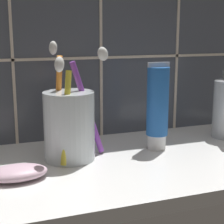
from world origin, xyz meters
The scene contains 5 objects.
sink_counter centered at (0.00, 0.00, 1.00)cm, with size 63.91×29.97×2.00cm, color white.
tile_wall_backsplash centered at (0.01, 15.23, 22.34)cm, with size 73.91×1.72×44.67cm.
toothbrush_cup centered at (-7.36, 3.28, 7.73)cm, with size 11.00×10.65×18.47cm.
toothpaste_tube centered at (7.87, 3.25, 9.37)cm, with size 3.87×3.69×14.84cm.
soap_bar centered at (-16.19, -2.56, 3.00)cm, with size 8.29×5.01×2.00cm, color #DBB2C6.
Camera 1 is at (-20.44, -52.02, 22.11)cm, focal length 60.00 mm.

